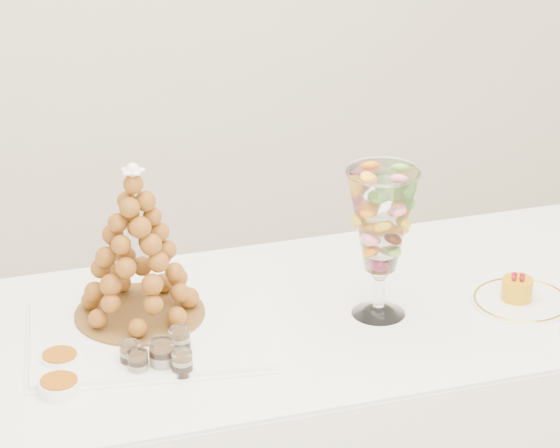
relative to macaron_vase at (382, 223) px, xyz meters
name	(u,v)px	position (x,y,z in m)	size (l,w,h in m)	color
lace_tray	(149,334)	(-0.55, 0.03, -0.23)	(0.54, 0.41, 0.02)	white
macaron_vase	(382,223)	(0.00, 0.00, 0.00)	(0.17, 0.17, 0.37)	white
cake_plate	(521,302)	(0.35, -0.05, -0.23)	(0.24, 0.24, 0.01)	white
verrine_a	(130,355)	(-0.62, -0.09, -0.21)	(0.05, 0.05, 0.06)	white
verrine_b	(162,356)	(-0.55, -0.13, -0.20)	(0.06, 0.06, 0.08)	white
verrine_c	(180,342)	(-0.50, -0.06, -0.21)	(0.05, 0.05, 0.07)	white
verrine_d	(138,364)	(-0.61, -0.13, -0.21)	(0.05, 0.05, 0.06)	white
verrine_e	(182,364)	(-0.51, -0.16, -0.21)	(0.05, 0.05, 0.06)	white
ramekin_back	(60,360)	(-0.77, -0.04, -0.23)	(0.09, 0.09, 0.03)	white
ramekin_front	(59,387)	(-0.78, -0.16, -0.23)	(0.09, 0.09, 0.03)	white
croquembouche	(136,243)	(-0.56, 0.11, -0.03)	(0.31, 0.31, 0.39)	brown
mousse_cake	(517,288)	(0.34, -0.04, -0.20)	(0.08, 0.08, 0.07)	#C88C09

